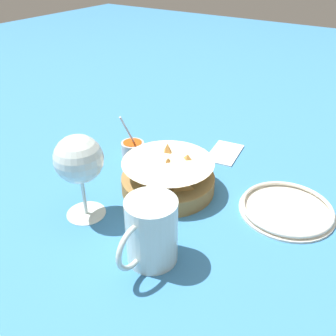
% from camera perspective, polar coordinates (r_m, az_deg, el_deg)
% --- Properties ---
extents(ground_plane, '(4.00, 4.00, 0.00)m').
position_cam_1_polar(ground_plane, '(0.83, 2.68, -3.24)').
color(ground_plane, teal).
extents(food_basket, '(0.20, 0.20, 0.09)m').
position_cam_1_polar(food_basket, '(0.81, 0.17, -1.31)').
color(food_basket, olive).
rests_on(food_basket, ground_plane).
extents(sauce_cup, '(0.07, 0.06, 0.13)m').
position_cam_1_polar(sauce_cup, '(0.94, -5.39, 2.89)').
color(sauce_cup, '#B7B7BC').
rests_on(sauce_cup, ground_plane).
extents(wine_glass, '(0.09, 0.09, 0.17)m').
position_cam_1_polar(wine_glass, '(0.71, -13.41, 0.98)').
color(wine_glass, silver).
rests_on(wine_glass, ground_plane).
extents(beer_mug, '(0.13, 0.09, 0.12)m').
position_cam_1_polar(beer_mug, '(0.63, -2.60, -9.95)').
color(beer_mug, silver).
rests_on(beer_mug, ground_plane).
extents(side_plate, '(0.19, 0.19, 0.01)m').
position_cam_1_polar(side_plate, '(0.80, 17.62, -5.91)').
color(side_plate, silver).
rests_on(side_plate, ground_plane).
extents(napkin, '(0.13, 0.09, 0.01)m').
position_cam_1_polar(napkin, '(0.97, 8.65, 2.38)').
color(napkin, white).
rests_on(napkin, ground_plane).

